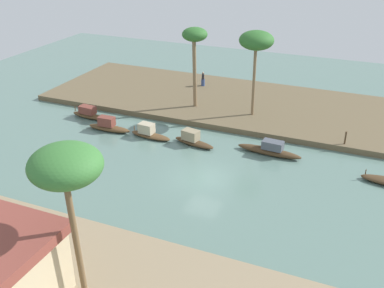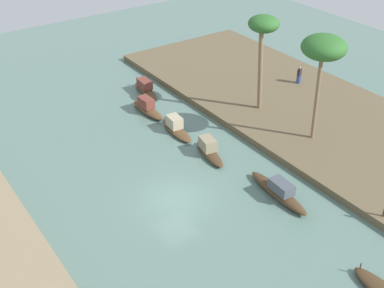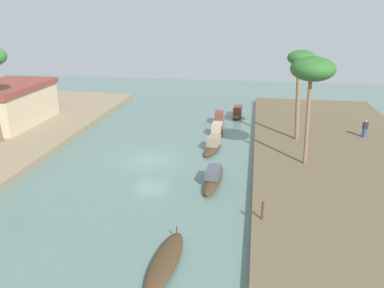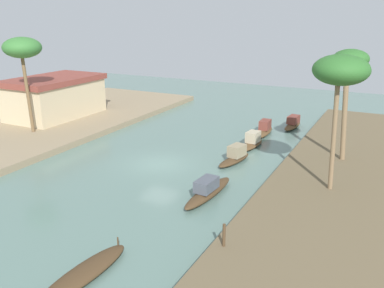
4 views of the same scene
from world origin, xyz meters
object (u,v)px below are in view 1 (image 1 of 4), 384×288
person_on_near_bank (203,80)px  palm_tree_left_near (256,41)px  palm_tree_right_tall (66,168)px  sampan_with_red_awning (89,114)px  palm_tree_left_far (195,39)px  sampan_upstream_small (149,133)px  mooring_post (345,138)px  sampan_open_hull (108,126)px  sampan_foreground (193,140)px  sampan_near_left_bank (270,150)px

person_on_near_bank → palm_tree_left_near: 11.33m
person_on_near_bank → palm_tree_right_tall: palm_tree_right_tall is taller
palm_tree_left_near → sampan_with_red_awning: bearing=21.4°
palm_tree_left_near → palm_tree_left_far: (5.74, 0.17, -0.22)m
sampan_upstream_small → mooring_post: (-15.75, -4.11, 0.63)m
person_on_near_bank → sampan_with_red_awning: bearing=132.8°
sampan_with_red_awning → sampan_open_hull: (-3.31, 1.76, -0.00)m
person_on_near_bank → palm_tree_left_near: bearing=-145.4°
palm_tree_left_far → sampan_with_red_awning: bearing=32.3°
mooring_post → palm_tree_left_far: bearing=-11.4°
sampan_foreground → palm_tree_left_near: size_ratio=0.49×
sampan_foreground → palm_tree_left_near: palm_tree_left_near is taller
sampan_upstream_small → person_on_near_bank: size_ratio=2.50×
mooring_post → palm_tree_right_tall: bearing=66.4°
sampan_with_red_awning → person_on_near_bank: size_ratio=2.45×
sampan_with_red_awning → palm_tree_right_tall: bearing=128.2°
sampan_with_red_awning → palm_tree_left_far: 12.19m
sampan_upstream_small → sampan_open_hull: bearing=7.2°
sampan_upstream_small → person_on_near_bank: (0.26, -13.20, 0.73)m
palm_tree_left_near → person_on_near_bank: bearing=-39.4°
sampan_foreground → palm_tree_right_tall: palm_tree_right_tall is taller
palm_tree_right_tall → sampan_open_hull: bearing=-60.9°
sampan_open_hull → sampan_upstream_small: bearing=-179.6°
person_on_near_bank → palm_tree_left_far: 8.76m
sampan_upstream_small → palm_tree_left_far: 9.82m
sampan_upstream_small → person_on_near_bank: 13.22m
mooring_post → palm_tree_left_near: size_ratio=0.14×
sampan_foreground → mooring_post: (-11.72, -3.99, 0.59)m
mooring_post → palm_tree_left_far: palm_tree_left_far is taller
sampan_upstream_small → sampan_open_hull: 3.97m
person_on_near_bank → palm_tree_right_tall: (-6.30, 31.34, 6.45)m
sampan_foreground → sampan_open_hull: 8.01m
sampan_upstream_small → palm_tree_left_far: (-1.32, -7.02, 6.74)m
sampan_near_left_bank → palm_tree_left_near: 9.97m
mooring_post → palm_tree_right_tall: palm_tree_right_tall is taller
sampan_with_red_awning → palm_tree_left_far: palm_tree_left_far is taller
sampan_foreground → palm_tree_left_far: 9.99m
sampan_upstream_small → person_on_near_bank: person_on_near_bank is taller
palm_tree_left_near → palm_tree_right_tall: 25.35m
sampan_foreground → mooring_post: mooring_post is taller
sampan_near_left_bank → palm_tree_right_tall: bearing=80.9°
sampan_upstream_small → person_on_near_bank: bearing=-84.2°
sampan_foreground → sampan_upstream_small: size_ratio=0.99×
sampan_with_red_awning → person_on_near_bank: (-7.02, -11.62, 0.71)m
sampan_upstream_small → palm_tree_right_tall: (-6.04, 18.14, 7.18)m
sampan_near_left_bank → sampan_open_hull: (14.36, 1.05, 0.02)m
sampan_open_hull → palm_tree_left_far: 11.17m
sampan_near_left_bank → mooring_post: mooring_post is taller
sampan_open_hull → palm_tree_left_far: size_ratio=0.54×
sampan_open_hull → mooring_post: mooring_post is taller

